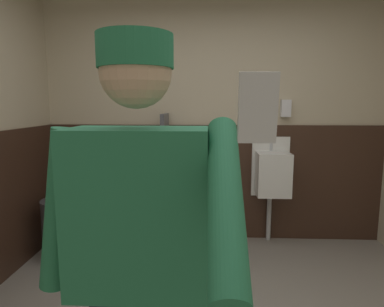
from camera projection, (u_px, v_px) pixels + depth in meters
The scene contains 10 objects.
wall_back at pixel (214, 117), 3.63m from camera, with size 4.24×0.12×2.71m, color beige.
wainscot_band_back at pixel (213, 182), 3.66m from camera, with size 3.64×0.03×1.27m, color #382319.
urinal_left at pixel (132, 172), 3.54m from camera, with size 0.40×0.34×1.24m.
urinal_middle at pixel (201, 172), 3.50m from camera, with size 0.40×0.34×1.24m.
urinal_right at pixel (272, 173), 3.47m from camera, with size 0.40×0.34×1.24m.
privacy_divider_panel at pixel (165, 157), 3.42m from camera, with size 0.04×0.40×0.90m, color #4C4C51.
person at pixel (140, 249), 1.10m from camera, with size 0.67×0.60×1.71m.
cell_phone at pixel (258, 108), 0.51m from camera, with size 0.06×0.02×0.11m, color silver.
trash_bin at pixel (64, 228), 3.22m from camera, with size 0.40×0.40×0.58m, color #38383D.
soap_dispenser at pixel (286, 108), 3.48m from camera, with size 0.10×0.07×0.18m, color silver.
Camera 1 is at (-0.07, -1.75, 1.50)m, focal length 30.75 mm.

